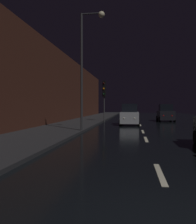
{
  "coord_description": "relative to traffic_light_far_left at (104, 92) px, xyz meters",
  "views": [
    {
      "loc": [
        -0.74,
        -3.75,
        1.82
      ],
      "look_at": [
        -3.88,
        18.48,
        1.31
      ],
      "focal_mm": 39.35,
      "sensor_mm": 36.0,
      "label": 1
    }
  ],
  "objects": [
    {
      "name": "building_facade_left",
      "position": [
        -4.89,
        -4.04,
        0.47
      ],
      "size": [
        0.8,
        63.0,
        7.99
      ],
      "primitive_type": "cube",
      "color": "#472319",
      "rests_on": "ground"
    },
    {
      "name": "ground",
      "position": [
        4.08,
        -0.54,
        -3.54
      ],
      "size": [
        25.14,
        84.0,
        0.02
      ],
      "primitive_type": "cube",
      "color": "black"
    },
    {
      "name": "streetlamp_overhead",
      "position": [
        0.22,
        -11.96,
        1.89
      ],
      "size": [
        1.7,
        0.44,
        8.35
      ],
      "color": "#2D2D30",
      "rests_on": "ground"
    },
    {
      "name": "sidewalk_left",
      "position": [
        -2.29,
        -0.54,
        -3.45
      ],
      "size": [
        4.4,
        84.0,
        0.15
      ],
      "primitive_type": "cube",
      "color": "#28282B",
      "rests_on": "ground"
    },
    {
      "name": "lane_centerline",
      "position": [
        4.08,
        -10.32,
        -3.52
      ],
      "size": [
        0.16,
        25.23,
        0.01
      ],
      "color": "beige",
      "rests_on": "ground"
    },
    {
      "name": "car_parked_right_far",
      "position": [
        7.35,
        2.24,
        -2.57
      ],
      "size": [
        1.91,
        4.14,
        2.09
      ],
      "rotation": [
        0.0,
        0.0,
        1.57
      ],
      "color": "black",
      "rests_on": "ground"
    },
    {
      "name": "car_approaching_headlights",
      "position": [
        3.05,
        -4.36,
        -2.57
      ],
      "size": [
        1.91,
        4.14,
        2.09
      ],
      "rotation": [
        0.0,
        0.0,
        -1.57
      ],
      "color": "#A5A8AD",
      "rests_on": "ground"
    },
    {
      "name": "traffic_light_far_left",
      "position": [
        0.0,
        0.0,
        0.0
      ],
      "size": [
        0.38,
        0.49,
        4.86
      ],
      "rotation": [
        0.0,
        0.0,
        -1.81
      ],
      "color": "#38383A",
      "rests_on": "ground"
    }
  ]
}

